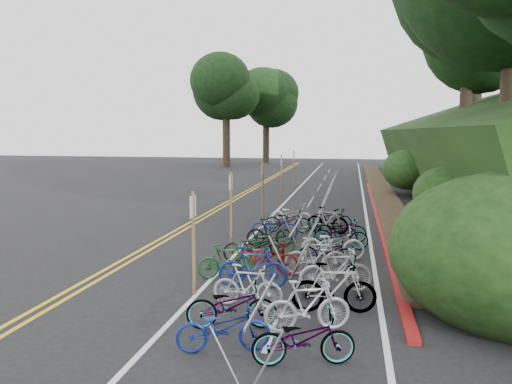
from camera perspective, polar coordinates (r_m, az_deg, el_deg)
ground at (r=12.41m, az=-11.24°, el=-11.12°), size 120.00×120.00×0.00m
road_markings at (r=21.70m, az=0.44°, el=-3.18°), size 7.47×80.00×0.01m
red_curb at (r=23.24m, az=13.71°, el=-2.59°), size 0.25×28.00×0.10m
embankment at (r=31.13m, az=26.73°, el=3.90°), size 14.30×48.14×9.11m
bike_rack_front at (r=8.62m, az=0.71°, el=-13.70°), size 1.09×2.81×1.06m
bike_racks_rest at (r=24.14m, az=7.24°, el=-0.17°), size 1.14×23.00×1.17m
signpost_near at (r=11.75m, az=-7.16°, el=-5.00°), size 0.08×0.40×2.44m
signposts_rest at (r=25.33m, az=1.98°, el=1.53°), size 0.08×18.40×2.50m
bike_front at (r=13.21m, az=-3.46°, el=-7.82°), size 1.05×1.55×0.91m
bike_valet at (r=14.36m, az=4.81°, el=-6.55°), size 3.27×13.82×1.08m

